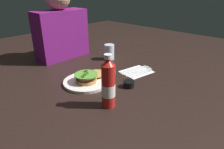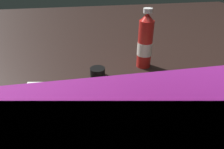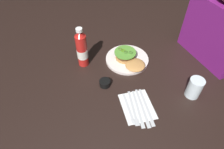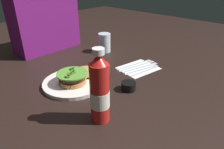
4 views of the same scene
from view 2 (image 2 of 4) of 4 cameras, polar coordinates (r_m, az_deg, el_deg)
The scene contains 11 objects.
ground_plane at distance 0.71m, azimuth -1.25°, elevation -4.65°, with size 3.00×3.00×0.00m, color black.
dinner_plate at distance 0.66m, azimuth 8.98°, elevation -7.26°, with size 0.26×0.26×0.02m, color silver.
burger_sandwich at distance 0.64m, azimuth 6.99°, elevation -5.40°, with size 0.21×0.14×0.05m.
ketchup_bottle at distance 0.84m, azimuth 9.39°, elevation 8.95°, with size 0.06×0.06×0.24m.
condiment_cup at distance 0.80m, azimuth -4.13°, elevation 0.71°, with size 0.06×0.06×0.03m, color black.
napkin at distance 0.73m, azimuth -18.25°, elevation -5.03°, with size 0.18×0.15×0.00m, color white.
spoon_utensil at distance 0.78m, azimuth -19.40°, elevation -2.92°, with size 0.18×0.05×0.00m.
fork_utensil at distance 0.76m, azimuth -19.18°, elevation -3.76°, with size 0.20×0.07×0.00m.
table_knife at distance 0.74m, azimuth -20.20°, elevation -4.65°, with size 0.21×0.07×0.00m.
butter_knife at distance 0.73m, azimuth -20.80°, elevation -5.67°, with size 0.22×0.07×0.00m.
steak_knife at distance 0.71m, azimuth -21.32°, elevation -6.73°, with size 0.22×0.06×0.00m.
Camera 2 is at (0.09, 0.58, 0.40)m, focal length 32.14 mm.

